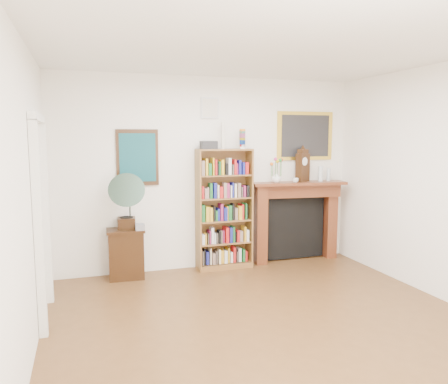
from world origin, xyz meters
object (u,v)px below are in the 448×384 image
cd_stack (140,227)px  teacup (295,180)px  mantel_clock (303,166)px  bottle_right (328,174)px  bottle_left (321,174)px  bookshelf (224,202)px  fireplace (296,214)px  side_cabinet (126,254)px  flower_vase (276,178)px  gramophone (127,198)px

cd_stack → teacup: 2.42m
mantel_clock → bottle_right: 0.47m
teacup → bottle_left: bearing=6.5°
cd_stack → bookshelf: bearing=7.4°
teacup → bottle_right: (0.63, 0.10, 0.07)m
fireplace → bottle_right: 0.81m
side_cabinet → mantel_clock: mantel_clock is taller
flower_vase → bottle_left: (0.74, -0.04, 0.05)m
fireplace → flower_vase: size_ratio=10.19×
bookshelf → cd_stack: size_ratio=16.92×
bottle_right → bottle_left: bearing=-164.3°
side_cabinet → bottle_left: (3.00, 0.01, 1.02)m
side_cabinet → cd_stack: cd_stack is taller
mantel_clock → fireplace: bearing=143.9°
bookshelf → cd_stack: (-1.25, -0.16, -0.26)m
mantel_clock → teacup: (-0.18, -0.12, -0.21)m
bookshelf → teacup: bearing=-4.8°
fireplace → cd_stack: bearing=-169.0°
cd_stack → teacup: (2.36, 0.08, 0.56)m
mantel_clock → teacup: 0.30m
mantel_clock → side_cabinet: bearing=156.7°
gramophone → bottle_left: bearing=6.7°
side_cabinet → cd_stack: bearing=-31.6°
flower_vase → gramophone: bearing=-177.3°
side_cabinet → bottle_left: bottle_left is taller
bookshelf → bottle_left: 1.61m
bookshelf → cd_stack: 1.29m
bookshelf → side_cabinet: bearing=-178.9°
side_cabinet → cd_stack: 0.44m
flower_vase → bottle_right: size_ratio=0.74×
gramophone → flower_vase: (2.24, 0.10, 0.20)m
fireplace → mantel_clock: mantel_clock is taller
gramophone → teacup: size_ratio=8.77×
cd_stack → side_cabinet: bearing=145.8°
side_cabinet → teacup: teacup is taller
fireplace → flower_vase: 0.69m
gramophone → bottle_left: (2.98, 0.07, 0.24)m
side_cabinet → mantel_clock: 2.95m
side_cabinet → bottle_right: bottle_right is taller
fireplace → mantel_clock: 0.75m
bookshelf → gramophone: 1.42m
bottle_left → gramophone: bearing=-178.7°
fireplace → mantel_clock: size_ratio=3.02×
mantel_clock → bookshelf: bearing=156.8°
mantel_clock → bottle_left: (0.28, -0.07, -0.12)m
gramophone → bottle_left: bottle_left is taller
fireplace → side_cabinet: bearing=-172.0°
bookshelf → flower_vase: bearing=-0.2°
cd_stack → mantel_clock: bearing=4.5°
flower_vase → bottle_left: bottle_left is taller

